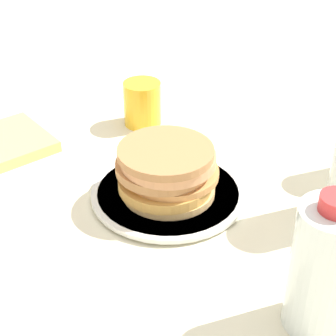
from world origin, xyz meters
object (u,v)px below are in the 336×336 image
at_px(plate, 168,193).
at_px(pancake_stack, 167,170).
at_px(juice_glass, 142,104).
at_px(water_bottle_near, 325,268).

bearing_deg(plate, pancake_stack, -46.71).
xyz_separation_m(pancake_stack, juice_glass, (-0.24, 0.08, -0.01)).
bearing_deg(water_bottle_near, juice_glass, 174.98).
distance_m(plate, pancake_stack, 0.05).
bearing_deg(pancake_stack, plate, 133.29).
distance_m(pancake_stack, water_bottle_near, 0.31).
relative_size(pancake_stack, water_bottle_near, 0.86).
relative_size(plate, water_bottle_near, 1.31).
distance_m(juice_glass, water_bottle_near, 0.55).
relative_size(plate, pancake_stack, 1.53).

